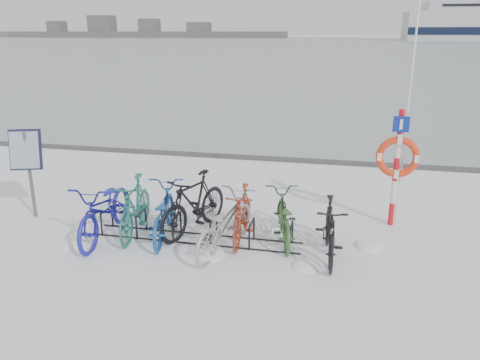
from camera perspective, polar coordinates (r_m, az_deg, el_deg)
The scene contains 16 objects.
ground at distance 8.93m, azimuth -5.46°, elevation -7.21°, with size 900.00×900.00×0.00m, color white.
ice_sheet at distance 162.76m, azimuth 11.94°, elevation 16.03°, with size 400.00×298.00×0.02m, color #949FA7.
quay_edge at distance 14.32m, azimuth 1.69°, elevation 2.72°, with size 400.00×0.25×0.10m, color #3F3F42.
bike_rack at distance 8.86m, azimuth -5.49°, elevation -6.15°, with size 4.00×0.48×0.46m.
info_board at distance 10.44m, azimuth -24.60°, elevation 2.79°, with size 0.67×0.42×1.87m.
lifebuoy_station at distance 9.51m, azimuth 18.69°, elevation 2.64°, with size 0.82×0.23×4.26m.
shoreline at distance 295.26m, azimuth -13.17°, elevation 17.08°, with size 180.00×12.00×9.50m.
bike_0 at distance 9.19m, azimuth -16.09°, elevation -3.19°, with size 0.77×2.22×1.17m, color #1D1F9F.
bike_1 at distance 9.19m, azimuth -12.69°, elevation -3.01°, with size 0.53×1.89×1.14m, color #1D6457.
bike_2 at distance 8.97m, azimuth -9.41°, elevation -3.69°, with size 0.68×1.96×1.03m, color #164992.
bike_3 at distance 9.08m, azimuth -5.63°, elevation -2.69°, with size 0.56×2.00×1.20m, color black.
bike_4 at distance 8.32m, azimuth -1.90°, elevation -5.10°, with size 0.70×2.01×1.06m, color #969A9E.
bike_5 at distance 8.74m, azimuth 0.28°, elevation -4.03°, with size 0.48×1.71×1.03m, color maroon.
bike_6 at distance 8.77m, azimuth 5.31°, elevation -4.29°, with size 0.63×1.82×0.95m, color #315A2C.
bike_7 at distance 8.20m, azimuth 10.90°, elevation -5.79°, with size 0.50×1.75×1.05m, color black.
snow_drifts at distance 8.71m, azimuth -4.13°, elevation -7.84°, with size 5.96×2.03×0.23m.
Camera 1 is at (2.55, -7.69, 3.75)m, focal length 35.00 mm.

